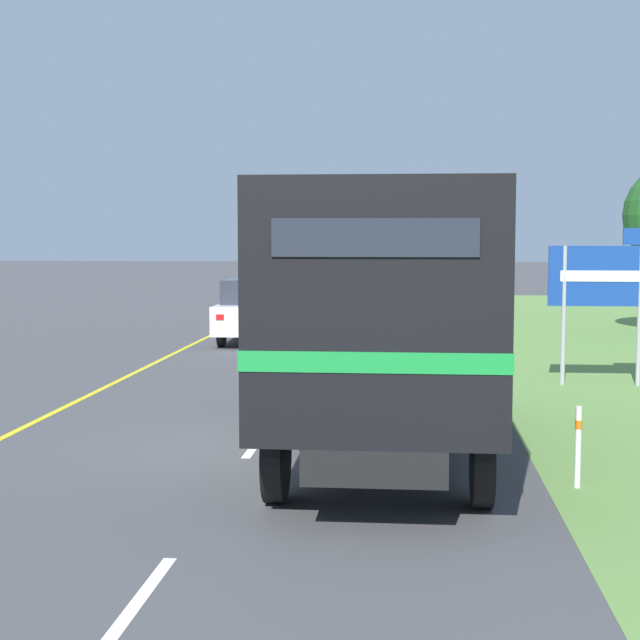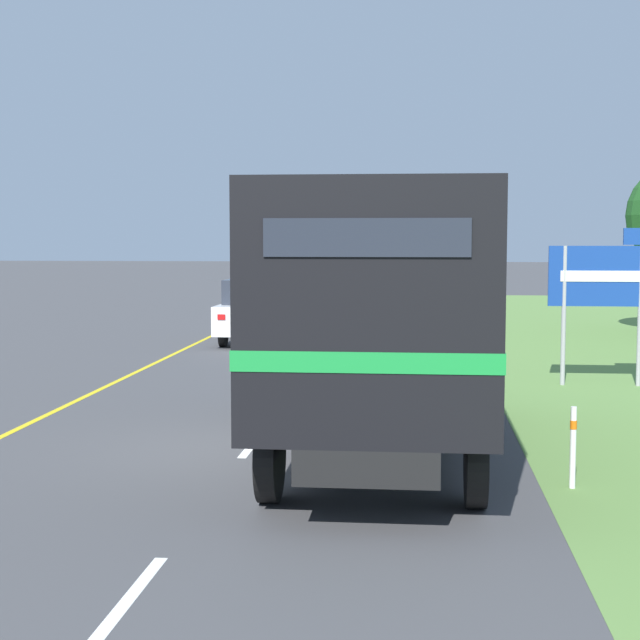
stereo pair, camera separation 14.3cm
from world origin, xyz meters
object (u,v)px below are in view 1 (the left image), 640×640
Objects in this scene: horse_trailer_truck at (385,309)px; lead_car_white_ahead at (405,287)px; highway_sign at (605,282)px; lead_car_white at (256,310)px; delineator_post at (578,445)px.

lead_car_white_ahead is (0.11, 26.04, -1.03)m from horse_trailer_truck.
lead_car_white is at bearing 138.46° from highway_sign.
horse_trailer_truck is 26.06m from lead_car_white_ahead.
horse_trailer_truck is 7.72m from highway_sign.
horse_trailer_truck reaches higher than lead_car_white.
horse_trailer_truck is 1.80× the size of lead_car_white_ahead.
highway_sign is (3.94, -19.46, 1.10)m from lead_car_white_ahead.
highway_sign reaches higher than lead_car_white_ahead.
lead_car_white_ahead reaches higher than lead_car_white.
lead_car_white_ahead reaches higher than delineator_post.
lead_car_white is 0.90× the size of lead_car_white_ahead.
horse_trailer_truck is at bearing -121.63° from highway_sign.
delineator_post is (2.15, -27.46, -0.40)m from lead_car_white_ahead.
horse_trailer_truck is 8.17× the size of delineator_post.
highway_sign is (4.05, 6.58, 0.07)m from horse_trailer_truck.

